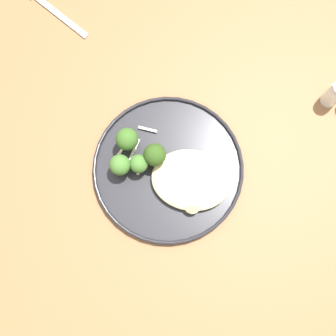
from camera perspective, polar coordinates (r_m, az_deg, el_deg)
ground at (r=1.52m, az=2.06°, el=-6.29°), size 6.00×6.00×0.00m
wooden_dining_table at (r=0.87m, az=3.59°, el=-1.79°), size 1.40×1.00×0.74m
dinner_plate at (r=0.78m, az=-0.00°, el=-0.18°), size 0.29×0.29×0.02m
noodle_bed at (r=0.76m, az=3.27°, el=-1.66°), size 0.15×0.12×0.03m
seared_scallop_on_noodles at (r=0.77m, az=3.33°, el=-1.66°), size 0.03×0.03×0.01m
seared_scallop_tilted_round at (r=0.76m, az=3.37°, el=-5.33°), size 0.03×0.03×0.02m
seared_scallop_center_golden at (r=0.76m, az=5.52°, el=-3.01°), size 0.02×0.02×0.01m
seared_scallop_rear_pale at (r=0.77m, az=0.46°, el=-1.42°), size 0.02×0.02×0.01m
broccoli_floret_small_sprig at (r=0.75m, az=-5.77°, el=4.03°), size 0.04×0.04×0.06m
broccoli_floret_beside_noodles at (r=0.75m, az=-4.15°, el=0.59°), size 0.04×0.04×0.05m
broccoli_floret_left_leaning at (r=0.75m, az=-1.88°, el=1.83°), size 0.04×0.04×0.06m
broccoli_floret_center_pile at (r=0.75m, az=-6.76°, el=0.41°), size 0.04×0.04×0.06m
onion_sliver_curled_piece at (r=0.78m, az=-3.41°, el=0.93°), size 0.02×0.06×0.00m
onion_sliver_long_sliver at (r=0.80m, az=-2.86°, el=5.44°), size 0.04×0.01×0.00m
onion_sliver_pale_crescent at (r=0.78m, az=-4.94°, el=2.17°), size 0.02×0.06×0.00m
onion_sliver_short_strip at (r=0.79m, az=-6.30°, el=2.83°), size 0.02×0.04×0.00m
dinner_fork at (r=0.96m, az=-16.03°, el=20.64°), size 0.17×0.11×0.00m
salt_shaker at (r=0.86m, az=22.31°, el=9.57°), size 0.03×0.03×0.07m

